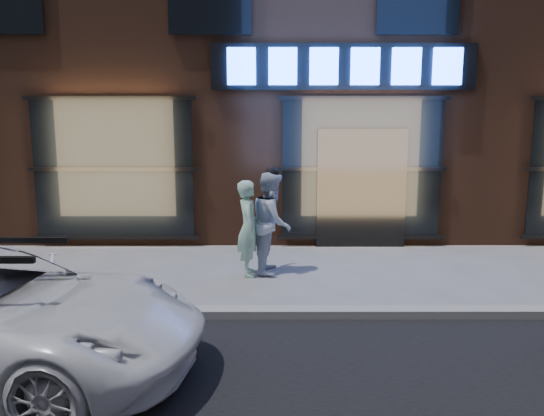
% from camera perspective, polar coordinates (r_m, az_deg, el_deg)
% --- Properties ---
extents(ground, '(90.00, 90.00, 0.00)m').
position_cam_1_polar(ground, '(7.43, 14.44, -11.27)').
color(ground, slate).
rests_on(ground, ground).
extents(curb, '(60.00, 0.25, 0.12)m').
position_cam_1_polar(curb, '(7.41, 14.46, -10.84)').
color(curb, gray).
rests_on(curb, ground).
extents(storefront_building, '(30.20, 8.28, 10.30)m').
position_cam_1_polar(storefront_building, '(15.02, 7.29, 19.32)').
color(storefront_building, '#54301E').
rests_on(storefront_building, ground).
extents(man_bowtie, '(0.44, 0.62, 1.61)m').
position_cam_1_polar(man_bowtie, '(8.83, -2.53, -2.18)').
color(man_bowtie, '#AAE0C0').
rests_on(man_bowtie, ground).
extents(man_cap, '(0.70, 0.88, 1.73)m').
position_cam_1_polar(man_cap, '(9.01, -0.00, -1.53)').
color(man_cap, white).
rests_on(man_cap, ground).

